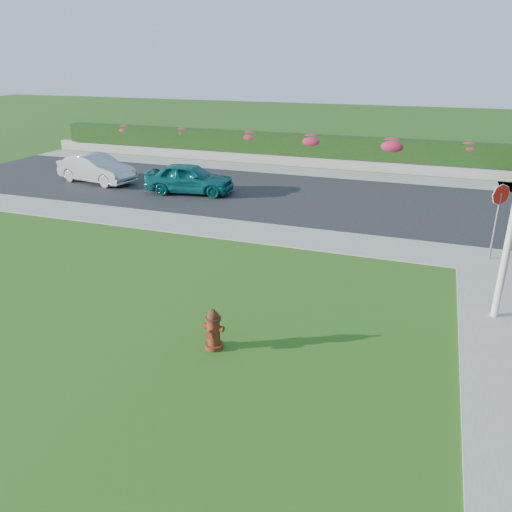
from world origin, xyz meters
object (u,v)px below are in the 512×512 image
at_px(fire_hydrant, 214,330).
at_px(sedan_teal, 190,178).
at_px(sedan_silver, 97,169).
at_px(stop_sign, 499,205).

distance_m(fire_hydrant, sedan_teal, 12.73).
bearing_deg(sedan_silver, sedan_teal, -82.86).
xyz_separation_m(sedan_silver, stop_sign, (16.98, -4.23, 1.00)).
relative_size(fire_hydrant, sedan_teal, 0.23).
bearing_deg(stop_sign, sedan_teal, 145.06).
height_order(fire_hydrant, stop_sign, stop_sign).
bearing_deg(sedan_teal, sedan_silver, 77.90).
bearing_deg(fire_hydrant, sedan_silver, 136.58).
distance_m(fire_hydrant, sedan_silver, 16.05).
relative_size(sedan_teal, stop_sign, 1.67).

